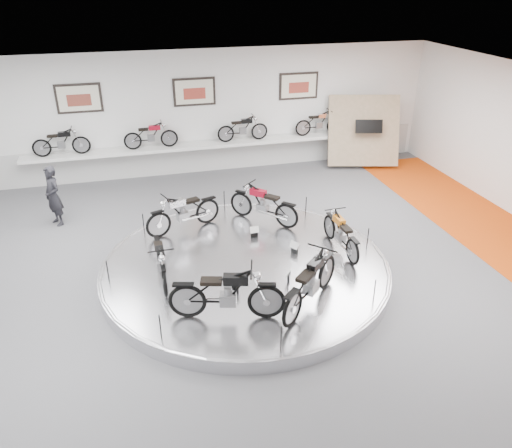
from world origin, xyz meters
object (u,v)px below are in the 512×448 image
object	(u,v)px
shelf	(198,146)
bike_e	(311,282)
bike_c	(161,260)
bike_a	(263,204)
visitor	(53,196)
bike_b	(183,212)
bike_f	(341,233)
display_platform	(245,268)
bike_d	(227,293)

from	to	relation	value
shelf	bike_e	bearing A→B (deg)	-84.19
bike_c	bike_e	size ratio (longest dim) A/B	0.83
bike_a	visitor	world-z (taller)	visitor
bike_b	bike_c	size ratio (longest dim) A/B	1.12
shelf	bike_c	xyz separation A→B (m)	(-1.86, -6.55, -0.25)
shelf	bike_a	xyz separation A→B (m)	(0.95, -4.53, -0.20)
shelf	bike_f	size ratio (longest dim) A/B	7.08
bike_a	bike_b	size ratio (longest dim) A/B	1.00
bike_c	bike_e	distance (m)	3.19
bike_c	visitor	xyz separation A→B (m)	(-2.45, 3.91, 0.07)
bike_a	visitor	xyz separation A→B (m)	(-5.25, 1.89, 0.02)
bike_e	bike_b	bearing A→B (deg)	74.13
display_platform	bike_f	world-z (taller)	bike_f
display_platform	bike_d	bearing A→B (deg)	-113.57
bike_c	bike_f	xyz separation A→B (m)	(4.12, 0.12, 0.01)
display_platform	bike_d	world-z (taller)	bike_d
bike_d	display_platform	bearing A→B (deg)	82.03
bike_f	visitor	bearing A→B (deg)	58.23
bike_e	shelf	bearing A→B (deg)	52.80
bike_c	bike_f	distance (m)	4.12
bike_d	bike_f	bearing A→B (deg)	45.96
shelf	bike_e	xyz separation A→B (m)	(0.84, -8.25, -0.16)
display_platform	shelf	distance (m)	6.46
bike_b	visitor	bearing A→B (deg)	-49.71
bike_b	bike_d	size ratio (longest dim) A/B	0.93
bike_c	bike_e	bearing A→B (deg)	56.93
shelf	visitor	size ratio (longest dim) A/B	6.71
bike_d	bike_a	bearing A→B (deg)	80.36
display_platform	bike_a	xyz separation A→B (m)	(0.95, 1.87, 0.65)
bike_c	bike_e	xyz separation A→B (m)	(2.70, -1.70, 0.09)
bike_f	bike_a	bearing A→B (deg)	33.02
bike_c	bike_d	world-z (taller)	bike_d
shelf	bike_a	distance (m)	4.63
bike_a	bike_f	bearing A→B (deg)	171.43
shelf	bike_c	distance (m)	6.81
display_platform	visitor	distance (m)	5.75
shelf	bike_e	size ratio (longest dim) A/B	5.99
display_platform	visitor	bearing A→B (deg)	138.85
display_platform	shelf	xyz separation A→B (m)	(0.00, 6.40, 0.85)
display_platform	bike_e	distance (m)	2.15
bike_c	shelf	bearing A→B (deg)	163.41
visitor	bike_a	bearing A→B (deg)	37.29
bike_d	bike_e	world-z (taller)	bike_d
bike_b	visitor	xyz separation A→B (m)	(-3.20, 1.82, 0.02)
bike_a	bike_c	distance (m)	3.45
bike_d	bike_c	bearing A→B (deg)	137.98
display_platform	bike_b	world-z (taller)	bike_b
shelf	bike_b	size ratio (longest dim) A/B	6.41
bike_c	bike_e	world-z (taller)	bike_e
bike_f	visitor	xyz separation A→B (m)	(-6.57, 3.79, 0.06)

